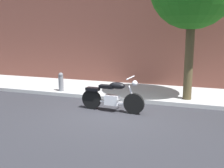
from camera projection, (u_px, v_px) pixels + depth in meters
ground_plane at (114, 114)px, 8.26m from camera, size 60.00×60.00×0.00m
sidewalk at (138, 92)px, 11.09m from camera, size 25.91×2.99×0.14m
motorcycle at (112, 97)px, 8.50m from camera, size 2.13×0.70×1.16m
fire_hydrant at (61, 83)px, 10.90m from camera, size 0.20×0.20×0.91m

